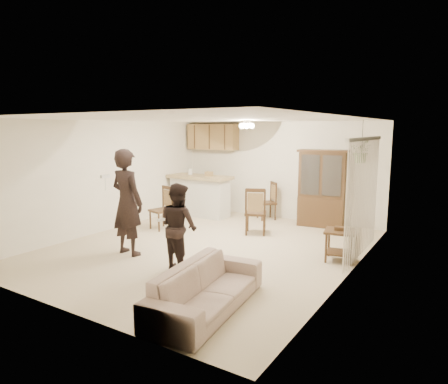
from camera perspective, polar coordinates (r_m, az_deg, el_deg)
The scene contains 23 objects.
floor at distance 7.95m, azimuth -2.37°, elevation -7.96°, with size 6.50×6.50×0.00m, color beige.
ceiling at distance 7.60m, azimuth -2.50°, elevation 10.37°, with size 5.50×6.50×0.02m, color white.
wall_back at distance 10.50m, azimuth 7.64°, elevation 3.09°, with size 5.50×0.02×2.50m, color white.
wall_front at distance 5.36m, azimuth -22.48°, elevation -3.17°, with size 5.50×0.02×2.50m, color white.
wall_left at distance 9.49m, azimuth -16.28°, elevation 2.18°, with size 0.02×6.50×2.50m, color white.
wall_right at distance 6.55m, azimuth 17.86°, elevation -0.81°, with size 0.02×6.50×2.50m, color white.
breakfast_bar at distance 10.74m, azimuth -3.48°, elevation -0.76°, with size 1.60×0.55×1.00m, color silver.
bar_top at distance 10.66m, azimuth -3.51°, elevation 2.16°, with size 1.75×0.70×0.08m, color tan.
upper_cabinets at distance 11.21m, azimuth -1.62°, elevation 7.88°, with size 1.50×0.34×0.70m, color olive.
vertical_blinds at distance 7.44m, azimuth 19.22°, elevation -0.91°, with size 0.06×2.30×2.10m, color silver, non-canonical shape.
ceiling_fixture at distance 8.52m, azimuth 3.27°, elevation 9.54°, with size 0.36×0.36×0.20m, color #FFE8BF, non-canonical shape.
hanging_plant at distance 8.91m, azimuth 19.06°, elevation 5.51°, with size 0.43×0.37×0.48m, color #365C25.
plant_cord at distance 8.90m, azimuth 19.17°, elevation 7.59°, with size 0.01×0.01×0.65m, color #29251E.
sofa at distance 5.26m, azimuth -2.48°, elevation -12.77°, with size 1.87×0.73×0.73m, color beige.
adult at distance 7.56m, azimuth -13.65°, elevation -2.06°, with size 0.66×0.43×1.80m, color black.
child at distance 6.66m, azimuth -6.48°, elevation -5.32°, with size 0.66×0.51×1.35m, color black.
china_hutch at distance 9.76m, azimuth 13.83°, elevation 0.42°, with size 1.20×0.57×1.83m.
side_table at distance 7.40m, azimuth 16.13°, elevation -7.27°, with size 0.59×0.59×0.62m.
chair_bar at distance 9.44m, azimuth -8.97°, elevation -3.57°, with size 0.54×0.54×1.00m.
chair_hutch_left at distance 10.39m, azimuth 6.07°, elevation -2.40°, with size 0.61×0.61×0.97m.
chair_hutch_right at distance 8.93m, azimuth 4.55°, elevation -4.10°, with size 0.61×0.61×1.05m.
controller_adult at distance 7.19m, azimuth -16.63°, elevation 2.16°, with size 0.05×0.17×0.05m, color white.
controller_child at distance 6.43m, azimuth -8.97°, elevation -3.94°, with size 0.04×0.13×0.04m, color white.
Camera 1 is at (4.29, -6.27, 2.32)m, focal length 32.00 mm.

